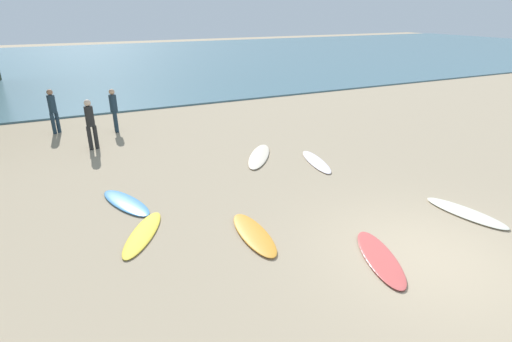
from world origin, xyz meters
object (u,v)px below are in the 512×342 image
object	(u,v)px
surfboard_2	(126,203)
surfboard_3	(466,213)
beachgoer_mid	(53,109)
surfboard_0	(259,156)
surfboard_6	(254,234)
surfboard_5	(316,162)
surfboard_4	(143,234)
beachgoer_far	(90,122)
surfboard_1	(380,258)
beachgoer_near	(114,108)

from	to	relation	value
surfboard_2	surfboard_3	bearing A→B (deg)	130.68
surfboard_2	beachgoer_mid	bearing A→B (deg)	-99.02
surfboard_0	surfboard_6	distance (m)	4.87
surfboard_5	beachgoer_mid	bearing A→B (deg)	148.17
surfboard_2	surfboard_4	size ratio (longest dim) A/B	1.01
surfboard_4	beachgoer_far	world-z (taller)	beachgoer_far
surfboard_1	surfboard_0	bearing A→B (deg)	106.50
surfboard_3	beachgoer_far	xyz separation A→B (m)	(-7.46, 8.84, 0.93)
beachgoer_near	beachgoer_far	distance (m)	2.12
surfboard_5	beachgoer_mid	size ratio (longest dim) A/B	1.22
beachgoer_far	surfboard_3	bearing A→B (deg)	118.92
beachgoer_near	beachgoer_far	size ratio (longest dim) A/B	0.97
surfboard_2	beachgoer_far	world-z (taller)	beachgoer_far
surfboard_0	surfboard_2	world-z (taller)	surfboard_0
surfboard_3	surfboard_6	size ratio (longest dim) A/B	1.01
surfboard_2	beachgoer_near	world-z (taller)	beachgoer_near
surfboard_2	surfboard_1	bearing A→B (deg)	111.57
beachgoer_near	surfboard_1	bearing A→B (deg)	-163.81
surfboard_2	surfboard_3	distance (m)	8.22
surfboard_0	surfboard_1	world-z (taller)	surfboard_0
surfboard_4	beachgoer_far	size ratio (longest dim) A/B	1.13
surfboard_6	beachgoer_near	xyz separation A→B (m)	(-1.53, 9.41, 0.89)
surfboard_3	surfboard_5	bearing A→B (deg)	-84.18
surfboard_2	surfboard_6	xyz separation A→B (m)	(2.23, -2.74, 0.01)
beachgoer_near	surfboard_0	bearing A→B (deg)	-143.85
surfboard_4	surfboard_5	bearing A→B (deg)	-130.54
surfboard_4	beachgoer_mid	size ratio (longest dim) A/B	1.15
surfboard_6	beachgoer_mid	world-z (taller)	beachgoer_mid
beachgoer_far	surfboard_4	bearing A→B (deg)	82.18
surfboard_0	surfboard_1	xyz separation A→B (m)	(-0.42, -6.17, -0.00)
surfboard_2	surfboard_5	xyz separation A→B (m)	(5.88, 0.35, -0.00)
surfboard_5	surfboard_6	size ratio (longest dim) A/B	1.08
surfboard_2	surfboard_3	world-z (taller)	same
surfboard_6	surfboard_4	bearing A→B (deg)	156.05
surfboard_5	surfboard_1	bearing A→B (deg)	-97.94
surfboard_2	surfboard_5	size ratio (longest dim) A/B	0.95
surfboard_3	surfboard_4	xyz separation A→B (m)	(-7.07, 2.36, -0.01)
surfboard_1	surfboard_6	size ratio (longest dim) A/B	1.01
surfboard_0	beachgoer_mid	distance (m)	8.39
surfboard_4	beachgoer_far	xyz separation A→B (m)	(-0.39, 6.47, 0.93)
surfboard_3	beachgoer_mid	size ratio (longest dim) A/B	1.15
surfboard_2	surfboard_5	distance (m)	5.89
surfboard_0	surfboard_4	xyz separation A→B (m)	(-4.38, -3.26, -0.01)
surfboard_6	beachgoer_far	size ratio (longest dim) A/B	1.12
surfboard_0	surfboard_6	xyz separation A→B (m)	(-2.25, -4.32, 0.00)
surfboard_0	beachgoer_far	distance (m)	5.83
surfboard_5	beachgoer_near	world-z (taller)	beachgoer_near
surfboard_4	surfboard_6	size ratio (longest dim) A/B	1.01
surfboard_5	surfboard_3	bearing A→B (deg)	-61.45
surfboard_1	surfboard_4	distance (m)	4.92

